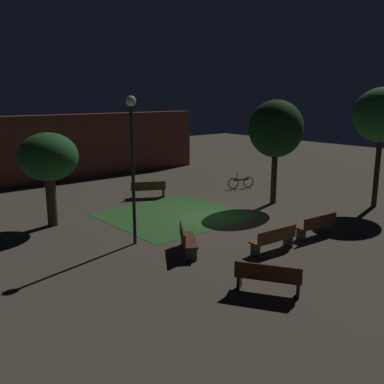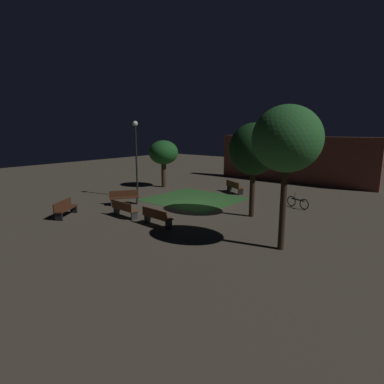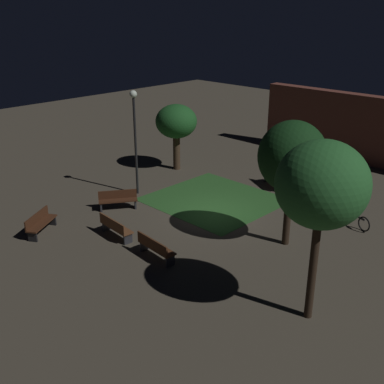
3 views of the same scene
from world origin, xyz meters
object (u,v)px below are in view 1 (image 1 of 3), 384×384
Objects in this scene: tree_near_wall at (276,129)px; lamp_post_near_wall at (132,147)px; bench_front_left at (268,277)px; bench_by_lamp at (274,239)px; tree_back_left at (48,158)px; bicycle at (241,183)px; tree_lawn_side at (382,116)px; bench_front_right at (317,225)px; bench_near_trees at (186,239)px; bench_path_side at (148,189)px.

lamp_post_near_wall is at bearing -175.26° from tree_near_wall.
bench_front_left is at bearing -140.88° from tree_near_wall.
bench_by_lamp is 9.41m from tree_back_left.
bench_by_lamp is at bearing -129.83° from bicycle.
bench_front_left is at bearing -132.97° from bicycle.
tree_near_wall is 4.95m from bicycle.
tree_near_wall reaches higher than tree_back_left.
tree_back_left is (-4.56, 7.89, 2.31)m from bench_by_lamp.
bench_front_left is at bearing -165.43° from tree_lawn_side.
bench_by_lamp is 0.48× the size of tree_back_left.
bench_by_lamp is 0.32× the size of tree_lawn_side.
bench_front_left is 0.47× the size of tree_back_left.
tree_near_wall is (7.93, 6.45, 3.18)m from bench_front_left.
bench_front_right is at bearing 0.00° from bench_by_lamp.
tree_back_left is 0.73× the size of lamp_post_near_wall.
bench_front_left is 10.31m from tree_back_left.
lamp_post_near_wall is (-3.18, 3.79, 3.02)m from bench_by_lamp.
bench_by_lamp is at bearing -49.98° from lamp_post_near_wall.
tree_back_left reaches higher than bench_near_trees.
tree_lawn_side is at bearing -27.89° from tree_back_left.
bicycle is (5.40, -1.49, -0.14)m from bench_path_side.
bench_path_side is 1.02× the size of bench_front_left.
bench_by_lamp is 3.25m from bench_front_left.
bench_front_left is (-3.82, -11.39, 0.00)m from bench_path_side.
bench_near_trees is 3.86m from bench_front_left.
bench_near_trees is 0.31× the size of tree_lawn_side.
tree_back_left is 0.76× the size of tree_near_wall.
tree_back_left is (-1.97, 9.85, 2.31)m from bench_front_left.
lamp_post_near_wall is at bearing 114.65° from bench_near_trees.
tree_lawn_side reaches higher than bench_by_lamp.
tree_lawn_side is at bearing 8.85° from bench_front_right.
tree_near_wall is (-3.22, 3.55, -0.68)m from tree_lawn_side.
bench_front_right is at bearing -117.42° from bicycle.
bench_near_trees is (-2.31, 1.90, 0.00)m from bench_by_lamp.
bench_front_right is at bearing -33.69° from lamp_post_near_wall.
tree_back_left reaches higher than bench_front_left.
tree_lawn_side is at bearing -49.14° from bench_path_side.
bicycle is at bearing 105.50° from tree_lawn_side.
tree_near_wall is at bearing 57.76° from bench_front_right.
tree_near_wall is 8.55m from lamp_post_near_wall.
bench_by_lamp is 1.03× the size of bench_front_left.
bench_front_left is at bearing -94.19° from bench_near_trees.
tree_near_wall reaches higher than bench_front_right.
tree_lawn_side is (7.34, -8.49, 3.86)m from bench_path_side.
bench_path_side is at bearing 64.86° from bench_near_trees.
lamp_post_near_wall is 11.10m from bicycle.
bench_path_side is at bearing 130.86° from tree_lawn_side.
bench_by_lamp is 0.35× the size of lamp_post_near_wall.
bench_by_lamp is at bearing -173.71° from tree_lawn_side.
bench_by_lamp is at bearing -180.00° from bench_front_right.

